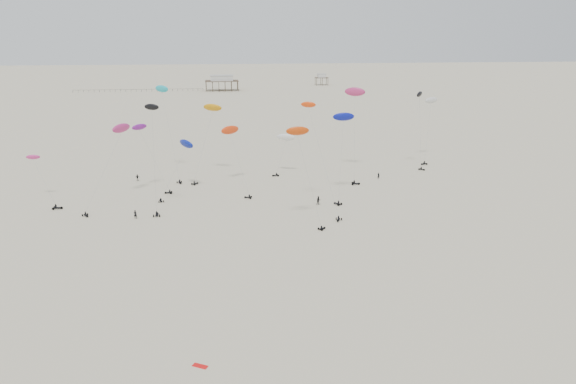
{
  "coord_description": "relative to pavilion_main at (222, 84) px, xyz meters",
  "views": [
    {
      "loc": [
        -12.73,
        -14.73,
        36.8
      ],
      "look_at": [
        0.0,
        88.0,
        7.0
      ],
      "focal_mm": 35.0,
      "sensor_mm": 36.0,
      "label": 1
    }
  ],
  "objects": [
    {
      "name": "pavilion_small",
      "position": [
        70.0,
        30.0,
        -0.74
      ],
      "size": [
        9.0,
        7.0,
        8.0
      ],
      "color": "brown",
      "rests_on": "ground"
    },
    {
      "name": "rig_14",
      "position": [
        0.35,
        -229.12,
        7.47
      ],
      "size": [
        7.12,
        17.63,
        19.15
      ],
      "rotation": [
        0.0,
        0.0,
        1.31
      ],
      "color": "black",
      "rests_on": "ground"
    },
    {
      "name": "ground_plane",
      "position": [
        10.0,
        -150.0,
        -4.22
      ],
      "size": [
        900.0,
        900.0,
        0.0
      ],
      "primitive_type": "plane",
      "color": "beige"
    },
    {
      "name": "rig_4",
      "position": [
        -25.28,
        -239.11,
        9.57
      ],
      "size": [
        9.55,
        17.38,
        20.73
      ],
      "rotation": [
        0.0,
        0.0,
        3.7
      ],
      "color": "black",
      "rests_on": "ground"
    },
    {
      "name": "rig_2",
      "position": [
        58.27,
        -207.96,
        9.14
      ],
      "size": [
        7.73,
        11.2,
        18.95
      ],
      "rotation": [
        0.0,
        0.0,
        2.0
      ],
      "color": "black",
      "rests_on": "ground"
    },
    {
      "name": "spectator_2",
      "position": [
        -23.84,
        -222.9,
        -4.22
      ],
      "size": [
        1.25,
        0.76,
        2.02
      ],
      "primitive_type": "imported",
      "rotation": [
        0.0,
        0.0,
        6.39
      ],
      "color": "black",
      "rests_on": "ground"
    },
    {
      "name": "spectator_1",
      "position": [
        18.41,
        -248.75,
        -4.22
      ],
      "size": [
        1.2,
        0.8,
        2.29
      ],
      "primitive_type": "imported",
      "rotation": [
        0.0,
        0.0,
        6.42
      ],
      "color": "black",
      "rests_on": "ground"
    },
    {
      "name": "rig_6",
      "position": [
        -16.21,
        -217.42,
        13.14
      ],
      "size": [
        7.36,
        15.32,
        24.56
      ],
      "rotation": [
        0.0,
        0.0,
        3.5
      ],
      "color": "black",
      "rests_on": "ground"
    },
    {
      "name": "rig_5",
      "position": [
        12.62,
        -261.55,
        11.57
      ],
      "size": [
        7.59,
        5.79,
        19.76
      ],
      "rotation": [
        0.0,
        0.0,
        5.35
      ],
      "color": "black",
      "rests_on": "ground"
    },
    {
      "name": "spectator_0",
      "position": [
        -20.26,
        -253.45,
        -4.22
      ],
      "size": [
        0.84,
        0.64,
        2.1
      ],
      "primitive_type": "imported",
      "rotation": [
        0.0,
        0.0,
        2.98
      ],
      "color": "black",
      "rests_on": "ground"
    },
    {
      "name": "rig_11",
      "position": [
        32.54,
        -221.79,
        13.45
      ],
      "size": [
        6.74,
        17.05,
        24.3
      ],
      "rotation": [
        0.0,
        0.0,
        4.5
      ],
      "color": "black",
      "rests_on": "ground"
    },
    {
      "name": "pier_fence",
      "position": [
        -52.0,
        -0.0,
        -3.45
      ],
      "size": [
        80.2,
        0.2,
        1.5
      ],
      "color": "black",
      "rests_on": "ground"
    },
    {
      "name": "grounded_kite_b",
      "position": [
        -5.8,
        -307.99,
        -4.22
      ],
      "size": [
        1.91,
        1.49,
        0.07
      ],
      "primitive_type": "cube",
      "rotation": [
        0.0,
        0.0,
        -0.51
      ],
      "color": "red",
      "rests_on": "ground"
    },
    {
      "name": "rig_13",
      "position": [
        -4.85,
        -219.17,
        11.39
      ],
      "size": [
        8.9,
        13.95,
        20.25
      ],
      "rotation": [
        0.0,
        0.0,
        5.41
      ],
      "color": "black",
      "rests_on": "ground"
    },
    {
      "name": "rig_0",
      "position": [
        51.6,
        -218.24,
        10.55
      ],
      "size": [
        3.41,
        6.5,
        21.24
      ],
      "rotation": [
        0.0,
        0.0,
        3.75
      ],
      "color": "black",
      "rests_on": "ground"
    },
    {
      "name": "rig_3",
      "position": [
        17.85,
        -253.5,
        8.7
      ],
      "size": [
        7.25,
        13.54,
        24.01
      ],
      "rotation": [
        0.0,
        0.0,
        2.74
      ],
      "color": "black",
      "rests_on": "ground"
    },
    {
      "name": "rig_10",
      "position": [
        -40.85,
        -240.65,
        0.45
      ],
      "size": [
        9.28,
        10.93,
        14.11
      ],
      "rotation": [
        0.0,
        0.0,
        4.61
      ],
      "color": "black",
      "rests_on": "ground"
    },
    {
      "name": "spectator_3",
      "position": [
        37.75,
        -228.36,
        -4.22
      ],
      "size": [
        0.83,
        0.82,
        1.91
      ],
      "primitive_type": "imported",
      "rotation": [
        0.0,
        0.0,
        2.4
      ],
      "color": "black",
      "rests_on": "ground"
    },
    {
      "name": "pavilion_main",
      "position": [
        0.0,
        0.0,
        0.0
      ],
      "size": [
        21.0,
        13.0,
        9.8
      ],
      "color": "brown",
      "rests_on": "ground"
    },
    {
      "name": "rig_12",
      "position": [
        -11.24,
        -232.77,
        5.55
      ],
      "size": [
        8.89,
        14.61,
        15.3
      ],
      "rotation": [
        0.0,
        0.0,
        0.26
      ],
      "color": "black",
      "rests_on": "ground"
    },
    {
      "name": "rig_7",
      "position": [
        24.63,
        -243.16,
        11.02
      ],
      "size": [
        6.05,
        9.77,
        19.71
      ],
      "rotation": [
        0.0,
        0.0,
        0.7
      ],
      "color": "black",
      "rests_on": "ground"
    },
    {
      "name": "rig_9",
      "position": [
        14.34,
        -219.73,
        4.27
      ],
      "size": [
        6.78,
        5.9,
        10.96
      ],
      "rotation": [
        0.0,
        0.0,
        1.8
      ],
      "color": "black",
      "rests_on": "ground"
    },
    {
      "name": "rig_8",
      "position": [
        -19.52,
        -233.0,
        7.18
      ],
      "size": [
        9.19,
        6.3,
        16.49
      ],
      "rotation": [
        0.0,
        0.0,
        1.55
      ],
      "color": "black",
      "rests_on": "ground"
    },
    {
      "name": "rig_1",
      "position": [
        -16.03,
        -251.25,
        7.03
      ],
      "size": [
        3.39,
        4.46,
        22.98
      ],
      "rotation": [
        0.0,
        0.0,
        6.26
      ],
      "color": "black",
      "rests_on": "ground"
    }
  ]
}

